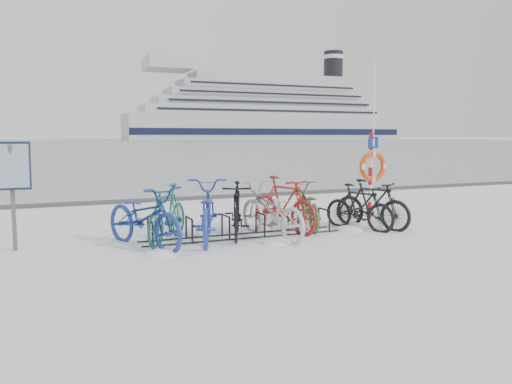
% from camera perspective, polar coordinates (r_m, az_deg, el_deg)
% --- Properties ---
extents(ground, '(900.00, 900.00, 0.00)m').
position_cam_1_polar(ground, '(9.75, -1.46, -5.15)').
color(ground, white).
rests_on(ground, ground).
extents(ice_sheet, '(400.00, 298.00, 0.02)m').
position_cam_1_polar(ice_sheet, '(163.97, -21.34, 5.34)').
color(ice_sheet, '#9AA5AE').
rests_on(ice_sheet, ground).
extents(quay_edge, '(400.00, 0.25, 0.10)m').
position_cam_1_polar(quay_edge, '(15.33, -9.39, -0.79)').
color(quay_edge, '#3F3F42').
rests_on(quay_edge, ground).
extents(bike_rack, '(4.00, 0.48, 0.46)m').
position_cam_1_polar(bike_rack, '(9.72, -1.47, -4.10)').
color(bike_rack, black).
rests_on(bike_rack, ground).
extents(info_board, '(0.63, 0.25, 1.87)m').
position_cam_1_polar(info_board, '(9.37, -26.19, 2.02)').
color(info_board, '#595B5E').
rests_on(info_board, ground).
extents(lifebuoy_station, '(0.71, 0.22, 3.70)m').
position_cam_1_polar(lifebuoy_station, '(11.93, 13.15, 2.85)').
color(lifebuoy_station, '#B20E1A').
rests_on(lifebuoy_station, ground).
extents(cruise_ferry, '(127.79, 24.12, 41.99)m').
position_cam_1_polar(cruise_ferry, '(230.72, 1.07, 8.81)').
color(cruise_ferry, silver).
rests_on(cruise_ferry, ground).
extents(bike_0, '(1.58, 2.29, 1.14)m').
position_cam_1_polar(bike_0, '(9.03, -12.69, -2.56)').
color(bike_0, navy).
rests_on(bike_0, ground).
extents(bike_1, '(1.45, 1.81, 1.10)m').
position_cam_1_polar(bike_1, '(9.41, -10.11, -2.27)').
color(bike_1, '#1A6556').
rests_on(bike_1, ground).
extents(bike_2, '(1.42, 2.33, 1.15)m').
position_cam_1_polar(bike_2, '(9.43, -5.70, -2.02)').
color(bike_2, '#2439A2').
rests_on(bike_2, ground).
extents(bike_3, '(1.16, 1.90, 1.10)m').
position_cam_1_polar(bike_3, '(9.73, -2.20, -1.88)').
color(bike_3, black).
rests_on(bike_3, ground).
extents(bike_4, '(1.08, 2.22, 1.12)m').
position_cam_1_polar(bike_4, '(9.63, 1.68, -1.92)').
color(bike_4, silver).
rests_on(bike_4, ground).
extents(bike_5, '(1.02, 2.02, 1.17)m').
position_cam_1_polar(bike_5, '(10.28, 3.19, -1.24)').
color(bike_5, '#A1231B').
rests_on(bike_5, ground).
extents(bike_6, '(1.13, 2.00, 0.99)m').
position_cam_1_polar(bike_6, '(10.72, 5.79, -1.43)').
color(bike_6, '#355B30').
rests_on(bike_6, ground).
extents(bike_7, '(1.11, 1.69, 0.99)m').
position_cam_1_polar(bike_7, '(10.69, 11.72, -1.56)').
color(bike_7, black).
rests_on(bike_7, ground).
extents(bike_8, '(1.21, 1.83, 1.07)m').
position_cam_1_polar(bike_8, '(10.90, 13.12, -1.22)').
color(bike_8, black).
rests_on(bike_8, ground).
extents(snow_drifts, '(4.94, 2.01, 0.21)m').
position_cam_1_polar(snow_drifts, '(9.90, 3.28, -4.98)').
color(snow_drifts, white).
rests_on(snow_drifts, ground).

